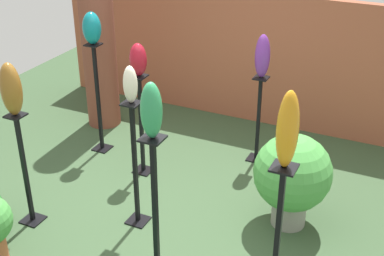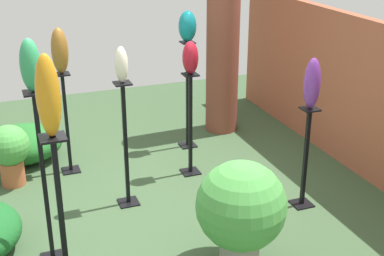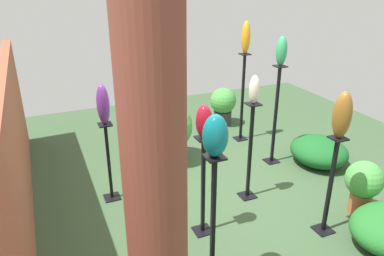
# 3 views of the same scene
# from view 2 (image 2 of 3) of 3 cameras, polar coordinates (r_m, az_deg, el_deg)

# --- Properties ---
(ground_plane) EXTENTS (8.00, 8.00, 0.00)m
(ground_plane) POSITION_cam_2_polar(r_m,az_deg,el_deg) (5.41, -3.82, -8.76)
(ground_plane) COLOR #385133
(brick_wall_back) EXTENTS (5.60, 0.12, 1.73)m
(brick_wall_back) POSITION_cam_2_polar(r_m,az_deg,el_deg) (6.13, 18.24, 2.84)
(brick_wall_back) COLOR #9E5138
(brick_wall_back) RESTS_ON ground
(brick_pillar) EXTENTS (0.43, 0.43, 2.64)m
(brick_pillar) POSITION_cam_2_polar(r_m,az_deg,el_deg) (6.97, 3.33, 10.06)
(brick_pillar) COLOR brown
(brick_pillar) RESTS_ON ground
(pedestal_bronze) EXTENTS (0.20, 0.20, 1.16)m
(pedestal_bronze) POSITION_cam_2_polar(r_m,az_deg,el_deg) (6.12, -13.19, 0.00)
(pedestal_bronze) COLOR black
(pedestal_bronze) RESTS_ON ground
(pedestal_amber) EXTENTS (0.20, 0.20, 1.51)m
(pedestal_amber) POSITION_cam_2_polar(r_m,az_deg,el_deg) (3.73, -13.44, -12.38)
(pedestal_amber) COLOR black
(pedestal_amber) RESTS_ON ground
(pedestal_jade) EXTENTS (0.20, 0.20, 1.51)m
(pedestal_jade) POSITION_cam_2_polar(r_m,az_deg,el_deg) (4.52, -15.44, -6.04)
(pedestal_jade) COLOR black
(pedestal_jade) RESTS_ON ground
(pedestal_ivory) EXTENTS (0.20, 0.20, 1.29)m
(pedestal_ivory) POSITION_cam_2_polar(r_m,az_deg,el_deg) (5.30, -7.07, -2.37)
(pedestal_ivory) COLOR black
(pedestal_ivory) RESTS_ON ground
(pedestal_violet) EXTENTS (0.20, 0.20, 1.04)m
(pedestal_violet) POSITION_cam_2_polar(r_m,az_deg,el_deg) (5.40, 11.98, -3.61)
(pedestal_violet) COLOR black
(pedestal_violet) RESTS_ON ground
(pedestal_teal) EXTENTS (0.20, 0.20, 1.34)m
(pedestal_teal) POSITION_cam_2_polar(r_m,az_deg,el_deg) (6.59, -0.47, 3.04)
(pedestal_teal) COLOR black
(pedestal_teal) RESTS_ON ground
(pedestal_ruby) EXTENTS (0.20, 0.20, 1.17)m
(pedestal_ruby) POSITION_cam_2_polar(r_m,az_deg,el_deg) (5.91, -0.17, -0.12)
(pedestal_ruby) COLOR black
(pedestal_ruby) RESTS_ON ground
(art_vase_bronze) EXTENTS (0.19, 0.18, 0.49)m
(art_vase_bronze) POSITION_cam_2_polar(r_m,az_deg,el_deg) (5.85, -13.93, 8.00)
(art_vase_bronze) COLOR brown
(art_vase_bronze) RESTS_ON pedestal_bronze
(art_vase_amber) EXTENTS (0.14, 0.15, 0.52)m
(art_vase_amber) POSITION_cam_2_polar(r_m,az_deg,el_deg) (3.26, -15.09, 3.30)
(art_vase_amber) COLOR orange
(art_vase_amber) RESTS_ON pedestal_amber
(art_vase_jade) EXTENTS (0.15, 0.16, 0.41)m
(art_vase_jade) POSITION_cam_2_polar(r_m,az_deg,el_deg) (4.16, -16.85, 6.42)
(art_vase_jade) COLOR #2D9356
(art_vase_jade) RESTS_ON pedestal_jade
(art_vase_ivory) EXTENTS (0.13, 0.12, 0.34)m
(art_vase_ivory) POSITION_cam_2_polar(r_m,az_deg,el_deg) (5.00, -7.53, 6.71)
(art_vase_ivory) COLOR beige
(art_vase_ivory) RESTS_ON pedestal_ivory
(art_vase_violet) EXTENTS (0.17, 0.15, 0.49)m
(art_vase_violet) POSITION_cam_2_polar(r_m,az_deg,el_deg) (5.10, 12.69, 4.66)
(art_vase_violet) COLOR #6B2D8C
(art_vase_violet) RESTS_ON pedestal_violet
(art_vase_teal) EXTENTS (0.21, 0.21, 0.36)m
(art_vase_teal) POSITION_cam_2_polar(r_m,az_deg,el_deg) (6.35, -0.49, 10.79)
(art_vase_teal) COLOR #0F727A
(art_vase_teal) RESTS_ON pedestal_teal
(art_vase_ruby) EXTENTS (0.19, 0.17, 0.35)m
(art_vase_ruby) POSITION_cam_2_polar(r_m,az_deg,el_deg) (5.66, -0.18, 7.51)
(art_vase_ruby) COLOR maroon
(art_vase_ruby) RESTS_ON pedestal_ruby
(potted_plant_walkway_edge) EXTENTS (0.74, 0.74, 0.95)m
(potted_plant_walkway_edge) POSITION_cam_2_polar(r_m,az_deg,el_deg) (4.37, 5.25, -8.59)
(potted_plant_walkway_edge) COLOR gray
(potted_plant_walkway_edge) RESTS_ON ground
(potted_plant_back_center) EXTENTS (0.44, 0.44, 0.69)m
(potted_plant_back_center) POSITION_cam_2_polar(r_m,az_deg,el_deg) (6.03, -18.87, -2.25)
(potted_plant_back_center) COLOR #B25B38
(potted_plant_back_center) RESTS_ON ground
(foliage_bed_west) EXTENTS (0.81, 0.94, 0.43)m
(foliage_bed_west) POSITION_cam_2_polar(r_m,az_deg,el_deg) (6.65, -17.69, -1.64)
(foliage_bed_west) COLOR #236B28
(foliage_bed_west) RESTS_ON ground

